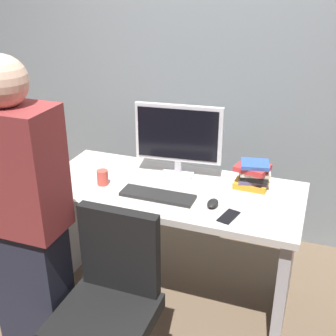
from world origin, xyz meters
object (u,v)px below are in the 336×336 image
Objects in this scene: book_stack at (253,175)px; cell_phone at (229,216)px; monitor at (178,137)px; desk at (171,220)px; keyboard at (158,195)px; mouse at (213,203)px; cup_near_keyboard at (103,177)px; person_at_desk at (25,228)px; office_chair at (110,316)px.

book_stack is 0.40m from cell_phone.
desk is at bearing -84.25° from monitor.
monitor is 0.41m from keyboard.
mouse reaches higher than desk.
monitor is (-0.02, 0.19, 0.48)m from desk.
book_stack is at bearing 17.38° from cup_near_keyboard.
mouse is 0.69m from cup_near_keyboard.
monitor is at bearing 150.13° from cell_phone.
monitor is at bearing 134.41° from mouse.
book_stack is (0.90, 0.96, -0.01)m from person_at_desk.
mouse is at bearing -24.14° from desk.
desk is at bearing -159.84° from book_stack.
cup_near_keyboard is at bearing 177.55° from mouse.
book_stack is at bearing 32.21° from keyboard.
monitor reaches higher than keyboard.
office_chair is 10.25× the size of cup_near_keyboard.
mouse is (0.31, -0.32, -0.24)m from monitor.
monitor is at bearing 177.77° from book_stack.
monitor is (0.01, 0.97, 0.58)m from office_chair.
person_at_desk is at bearing -137.96° from mouse.
desk is 0.27m from keyboard.
person_at_desk reaches higher than office_chair.
cup_near_keyboard is at bearing -165.88° from desk.
keyboard is 1.95× the size of book_stack.
person_at_desk is at bearing -113.36° from monitor.
cup_near_keyboard is (0.04, 0.69, -0.05)m from person_at_desk.
desk is 15.52× the size of mouse.
desk is at bearing 87.95° from office_chair.
person_at_desk is 3.03× the size of monitor.
person_at_desk is (-0.44, -0.79, 0.32)m from desk.
book_stack is (0.16, 0.30, 0.07)m from mouse.
cup_near_keyboard is (-0.40, -0.10, 0.27)m from desk.
desk is at bearing 165.58° from cell_phone.
cell_phone is (0.40, -0.22, 0.23)m from desk.
desk is 7.05× the size of book_stack.
monitor is at bearing 95.75° from desk.
keyboard is 0.37m from cup_near_keyboard.
monitor is 1.26× the size of keyboard.
monitor is 5.40× the size of mouse.
person_at_desk reaches higher than book_stack.
mouse is (0.32, 0.01, 0.01)m from keyboard.
desk is 3.61× the size of keyboard.
person_at_desk reaches higher than cell_phone.
desk is 0.58m from book_stack.
cup_near_keyboard is 0.81m from cell_phone.
keyboard is at bearing 90.31° from office_chair.
desk is 2.87× the size of monitor.
person_at_desk is at bearing -133.11° from book_stack.
cup_near_keyboard is at bearing 118.80° from office_chair.
mouse is 0.35m from book_stack.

